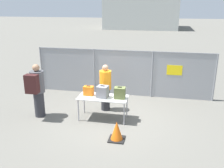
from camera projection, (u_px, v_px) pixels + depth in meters
The scene contains 11 objects.
ground_plane at pixel (111, 118), 8.43m from camera, with size 120.00×120.00×0.00m, color #605E56.
fence_section at pixel (123, 72), 10.33m from camera, with size 7.34×0.07×1.91m.
inspection_table at pixel (103, 99), 8.21m from camera, with size 1.64×0.75×0.78m.
suitcase_orange at pixel (89, 91), 8.30m from camera, with size 0.33×0.21×0.34m.
suitcase_grey at pixel (103, 92), 8.09m from camera, with size 0.39×0.37×0.41m.
suitcase_olive at pixel (120, 93), 8.01m from camera, with size 0.36×0.27×0.40m.
traveler_hooded at pixel (37, 89), 8.27m from camera, with size 0.45×0.70×1.83m.
security_worker_near at pixel (105, 87), 8.88m from camera, with size 0.42×0.42×1.68m.
utility_trailer at pixel (154, 72), 12.76m from camera, with size 3.41×2.08×0.61m.
distant_hangar at pixel (142, 11), 38.75m from camera, with size 10.84×8.56×5.11m.
traffic_cone at pixel (117, 131), 7.05m from camera, with size 0.46×0.46×0.57m.
Camera 1 is at (1.55, -7.50, 3.72)m, focal length 40.00 mm.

